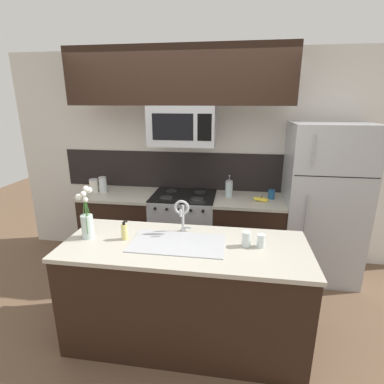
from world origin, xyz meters
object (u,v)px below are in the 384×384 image
microwave (183,126)px  dish_soap_bottle (124,232)px  refrigerator (322,203)px  drinking_glass (246,239)px  storage_jar_medium (103,185)px  coffee_tin (271,194)px  storage_jar_tall (94,185)px  stove_range (184,230)px  spare_glass (261,241)px  banana_bunch (261,199)px  sink_faucet (182,212)px  french_press (229,189)px  flower_vase (87,222)px

microwave → dish_soap_bottle: size_ratio=4.51×
refrigerator → drinking_glass: bearing=-125.7°
storage_jar_medium → coffee_tin: (2.07, 0.04, -0.04)m
storage_jar_tall → storage_jar_medium: 0.12m
storage_jar_tall → storage_jar_medium: (0.12, 0.00, 0.02)m
stove_range → drinking_glass: (0.72, -1.21, 0.51)m
storage_jar_medium → drinking_glass: 2.14m
refrigerator → spare_glass: 1.45m
banana_bunch → coffee_tin: 0.17m
coffee_tin → spare_glass: (-0.21, -1.26, -0.00)m
storage_jar_tall → stove_range: bearing=-0.3°
stove_range → microwave: bearing=-89.8°
banana_bunch → storage_jar_tall: bearing=178.2°
banana_bunch → dish_soap_bottle: size_ratio=1.16×
storage_jar_tall → dish_soap_bottle: (0.87, -1.25, -0.01)m
microwave → spare_glass: (0.83, -1.19, -0.79)m
stove_range → dish_soap_bottle: size_ratio=5.64×
spare_glass → drinking_glass: bearing=-178.0°
sink_faucet → dish_soap_bottle: bearing=-156.4°
dish_soap_bottle → storage_jar_medium: bearing=121.1°
stove_range → spare_glass: bearing=-55.4°
banana_bunch → microwave: bearing=177.6°
stove_range → refrigerator: bearing=0.7°
refrigerator → dish_soap_bottle: size_ratio=10.89×
storage_jar_medium → french_press: french_press is taller
dish_soap_bottle → stove_range: bearing=77.3°
refrigerator → banana_bunch: refrigerator is taller
microwave → refrigerator: 1.82m
stove_range → coffee_tin: coffee_tin is taller
refrigerator → storage_jar_tall: 2.76m
storage_jar_tall → storage_jar_medium: size_ratio=0.84×
drinking_glass → dish_soap_bottle: bearing=-178.5°
banana_bunch → french_press: french_press is taller
refrigerator → drinking_glass: (-0.89, -1.23, 0.07)m
storage_jar_tall → banana_bunch: bearing=-1.8°
stove_range → flower_vase: flower_vase is taller
coffee_tin → sink_faucet: sink_faucet is taller
stove_range → banana_bunch: banana_bunch is taller
sink_faucet → dish_soap_bottle: size_ratio=1.85×
flower_vase → storage_jar_medium: bearing=109.2°
banana_bunch → sink_faucet: (-0.74, -0.98, 0.18)m
storage_jar_tall → dish_soap_bottle: same height
storage_jar_medium → drinking_glass: (1.75, -1.22, -0.04)m
refrigerator → spare_glass: refrigerator is taller
french_press → dish_soap_bottle: french_press is taller
stove_range → storage_jar_tall: (-1.15, 0.01, 0.53)m
banana_bunch → spare_glass: (-0.08, -1.15, 0.03)m
coffee_tin → sink_faucet: 1.40m
coffee_tin → sink_faucet: size_ratio=0.36×
stove_range → banana_bunch: bearing=-3.7°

